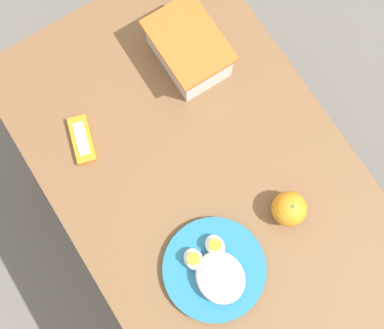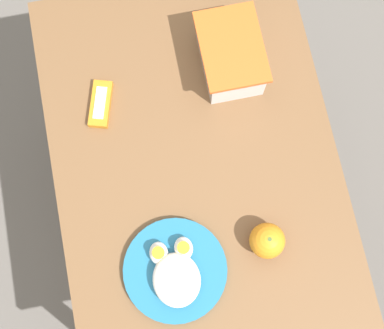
{
  "view_description": "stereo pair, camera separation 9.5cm",
  "coord_description": "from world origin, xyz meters",
  "views": [
    {
      "loc": [
        0.16,
        -0.15,
        1.91
      ],
      "look_at": [
        -0.06,
        -0.01,
        0.74
      ],
      "focal_mm": 50.0,
      "sensor_mm": 36.0,
      "label": 1
    },
    {
      "loc": [
        0.2,
        -0.06,
        1.91
      ],
      "look_at": [
        -0.06,
        -0.01,
        0.74
      ],
      "focal_mm": 50.0,
      "sensor_mm": 36.0,
      "label": 2
    }
  ],
  "objects": [
    {
      "name": "orange_fruit",
      "position": [
        0.14,
        0.11,
        0.75
      ],
      "size": [
        0.08,
        0.08,
        0.08
      ],
      "color": "orange",
      "rests_on": "table"
    },
    {
      "name": "food_container",
      "position": [
        -0.29,
        0.13,
        0.75
      ],
      "size": [
        0.2,
        0.14,
        0.1
      ],
      "color": "white",
      "rests_on": "table"
    },
    {
      "name": "table",
      "position": [
        0.0,
        0.0,
        0.6
      ],
      "size": [
        1.09,
        0.65,
        0.71
      ],
      "color": "brown",
      "rests_on": "ground_plane"
    },
    {
      "name": "ground_plane",
      "position": [
        0.0,
        0.0,
        0.0
      ],
      "size": [
        10.0,
        10.0,
        0.0
      ],
      "primitive_type": "plane",
      "color": "#66605B"
    },
    {
      "name": "candy_bar",
      "position": [
        -0.25,
        -0.19,
        0.72
      ],
      "size": [
        0.12,
        0.07,
        0.02
      ],
      "color": "orange",
      "rests_on": "table"
    },
    {
      "name": "rice_plate",
      "position": [
        0.17,
        -0.09,
        0.73
      ],
      "size": [
        0.23,
        0.23,
        0.06
      ],
      "color": "teal",
      "rests_on": "table"
    }
  ]
}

